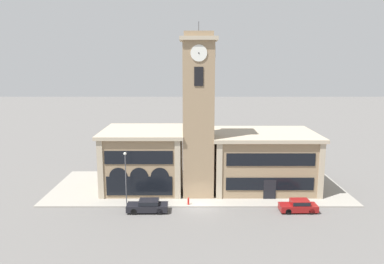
{
  "coord_description": "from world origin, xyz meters",
  "views": [
    {
      "loc": [
        -0.78,
        -41.26,
        16.47
      ],
      "look_at": [
        -0.76,
        2.55,
        8.49
      ],
      "focal_mm": 35.0,
      "sensor_mm": 36.0,
      "label": 1
    }
  ],
  "objects_px": {
    "parked_car_near": "(148,206)",
    "parked_car_mid": "(298,206)",
    "street_lamp": "(125,171)",
    "fire_hydrant": "(188,201)"
  },
  "relations": [
    {
      "from": "parked_car_near",
      "to": "parked_car_mid",
      "type": "distance_m",
      "value": 17.03
    },
    {
      "from": "street_lamp",
      "to": "fire_hydrant",
      "type": "xyz_separation_m",
      "value": [
        7.27,
        0.14,
        -3.7
      ]
    },
    {
      "from": "street_lamp",
      "to": "fire_hydrant",
      "type": "bearing_deg",
      "value": 1.11
    },
    {
      "from": "street_lamp",
      "to": "parked_car_mid",
      "type": "bearing_deg",
      "value": -4.96
    },
    {
      "from": "parked_car_near",
      "to": "street_lamp",
      "type": "distance_m",
      "value": 4.77
    },
    {
      "from": "street_lamp",
      "to": "parked_car_near",
      "type": "bearing_deg",
      "value": -32.32
    },
    {
      "from": "parked_car_near",
      "to": "parked_car_mid",
      "type": "relative_size",
      "value": 1.1
    },
    {
      "from": "parked_car_near",
      "to": "parked_car_mid",
      "type": "bearing_deg",
      "value": 179.29
    },
    {
      "from": "parked_car_mid",
      "to": "street_lamp",
      "type": "bearing_deg",
      "value": -5.68
    },
    {
      "from": "parked_car_mid",
      "to": "fire_hydrant",
      "type": "distance_m",
      "value": 12.62
    }
  ]
}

